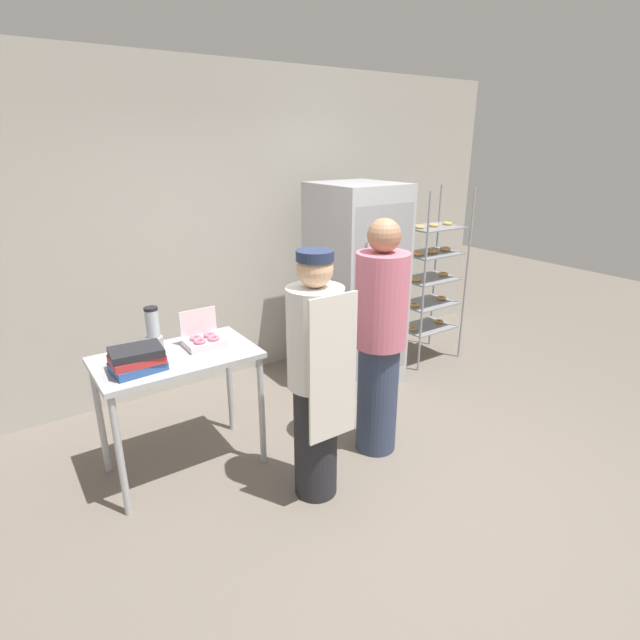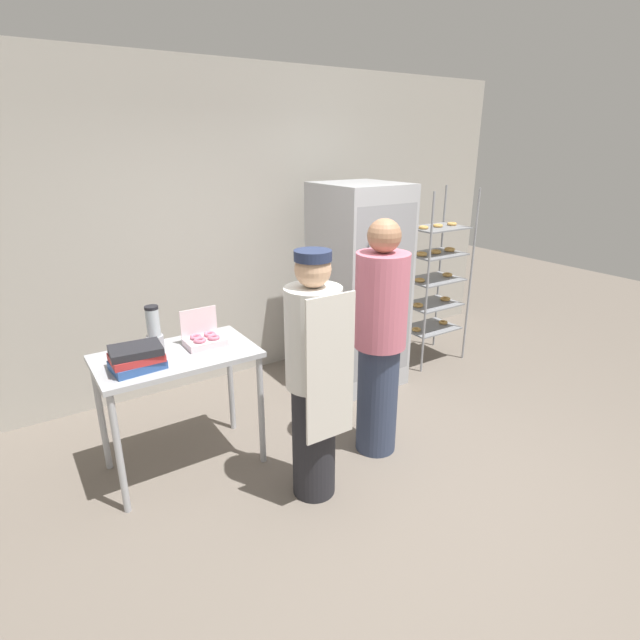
{
  "view_description": "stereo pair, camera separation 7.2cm",
  "coord_description": "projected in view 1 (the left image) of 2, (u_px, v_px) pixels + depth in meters",
  "views": [
    {
      "loc": [
        -1.99,
        -2.0,
        2.22
      ],
      "look_at": [
        -0.11,
        0.74,
        1.02
      ],
      "focal_mm": 28.0,
      "sensor_mm": 36.0,
      "label": 1
    },
    {
      "loc": [
        -1.93,
        -2.04,
        2.22
      ],
      "look_at": [
        -0.11,
        0.74,
        1.02
      ],
      "focal_mm": 28.0,
      "sensor_mm": 36.0,
      "label": 2
    }
  ],
  "objects": [
    {
      "name": "baking_rack",
      "position": [
        430.0,
        277.0,
        5.14
      ],
      "size": [
        0.64,
        0.45,
        1.79
      ],
      "color": "#93969B",
      "rests_on": "ground_plane"
    },
    {
      "name": "prep_counter",
      "position": [
        177.0,
        371.0,
        3.36
      ],
      "size": [
        1.05,
        0.62,
        0.88
      ],
      "color": "#ADAFB5",
      "rests_on": "ground_plane"
    },
    {
      "name": "person_customer",
      "position": [
        380.0,
        339.0,
        3.54
      ],
      "size": [
        0.37,
        0.37,
        1.74
      ],
      "color": "#333D56",
      "rests_on": "ground_plane"
    },
    {
      "name": "donut_box",
      "position": [
        204.0,
        340.0,
        3.45
      ],
      "size": [
        0.27,
        0.2,
        0.24
      ],
      "color": "silver",
      "rests_on": "prep_counter"
    },
    {
      "name": "refrigerator",
      "position": [
        356.0,
        287.0,
        4.65
      ],
      "size": [
        0.7,
        0.78,
        1.88
      ],
      "color": "#ADAFB5",
      "rests_on": "ground_plane"
    },
    {
      "name": "person_baker",
      "position": [
        316.0,
        376.0,
        3.07
      ],
      "size": [
        0.35,
        0.36,
        1.64
      ],
      "color": "#232328",
      "rests_on": "ground_plane"
    },
    {
      "name": "back_wall",
      "position": [
        234.0,
        229.0,
        4.68
      ],
      "size": [
        6.4,
        0.12,
        2.88
      ],
      "primitive_type": "cube",
      "color": "#ADA89E",
      "rests_on": "ground_plane"
    },
    {
      "name": "blender_pitcher",
      "position": [
        153.0,
        331.0,
        3.36
      ],
      "size": [
        0.11,
        0.11,
        0.31
      ],
      "color": "#99999E",
      "rests_on": "prep_counter"
    },
    {
      "name": "ground_plane",
      "position": [
        396.0,
        490.0,
        3.36
      ],
      "size": [
        14.0,
        14.0,
        0.0
      ],
      "primitive_type": "plane",
      "color": "#6B6056"
    },
    {
      "name": "binder_stack",
      "position": [
        137.0,
        359.0,
        3.07
      ],
      "size": [
        0.32,
        0.25,
        0.15
      ],
      "color": "#2D5193",
      "rests_on": "prep_counter"
    }
  ]
}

